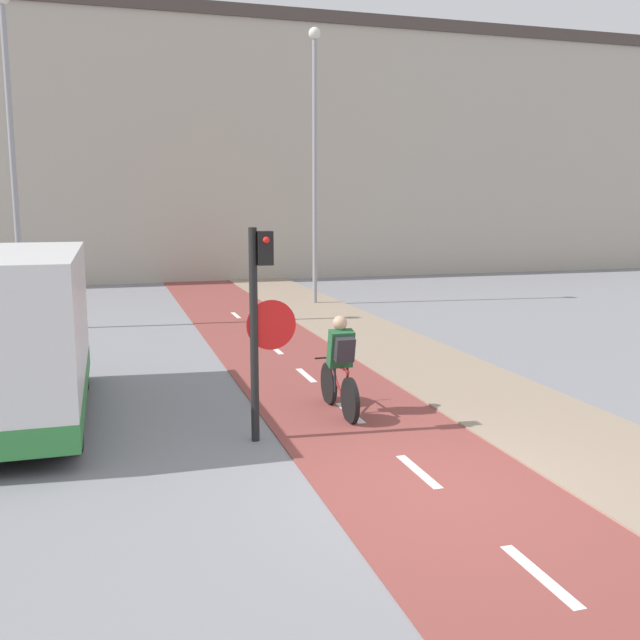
% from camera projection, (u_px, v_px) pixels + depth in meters
% --- Properties ---
extents(ground_plane, '(120.00, 120.00, 0.00)m').
position_uv_depth(ground_plane, '(437.00, 489.00, 7.98)').
color(ground_plane, gray).
extents(bike_lane, '(2.65, 60.00, 0.02)m').
position_uv_depth(bike_lane, '(437.00, 488.00, 7.98)').
color(bike_lane, brown).
rests_on(bike_lane, ground_plane).
extents(sidewalk_strip, '(2.40, 60.00, 0.05)m').
position_uv_depth(sidewalk_strip, '(625.00, 464.00, 8.68)').
color(sidewalk_strip, gray).
rests_on(sidewalk_strip, ground_plane).
extents(building_row_background, '(60.00, 5.20, 10.94)m').
position_uv_depth(building_row_background, '(186.00, 149.00, 30.62)').
color(building_row_background, '#B2A899').
rests_on(building_row_background, ground_plane).
extents(traffic_light_pole, '(0.67, 0.25, 2.86)m').
position_uv_depth(traffic_light_pole, '(260.00, 310.00, 9.35)').
color(traffic_light_pole, black).
rests_on(traffic_light_pole, ground_plane).
extents(street_lamp_far, '(0.36, 0.36, 8.16)m').
position_uv_depth(street_lamp_far, '(11.00, 132.00, 17.30)').
color(street_lamp_far, gray).
rests_on(street_lamp_far, ground_plane).
extents(street_lamp_sidewalk, '(0.36, 0.36, 8.38)m').
position_uv_depth(street_lamp_sidewalk, '(315.00, 143.00, 21.85)').
color(street_lamp_sidewalk, gray).
rests_on(street_lamp_sidewalk, ground_plane).
extents(cyclist_near, '(0.46, 1.72, 1.51)m').
position_uv_depth(cyclist_near, '(340.00, 368.00, 10.70)').
color(cyclist_near, black).
rests_on(cyclist_near, ground_plane).
extents(van, '(2.01, 5.01, 2.49)m').
position_uv_depth(van, '(10.00, 339.00, 10.30)').
color(van, silver).
rests_on(van, ground_plane).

